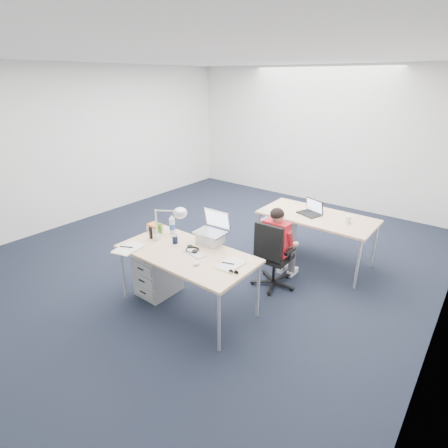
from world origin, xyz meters
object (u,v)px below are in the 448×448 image
object	(u,v)px
can_koozie	(175,239)
drawer_pedestal_near	(158,273)
office_chair	(273,268)
bear_figurine	(160,229)
seated_person	(280,244)
sunglasses	(233,272)
drawer_pedestal_far	(278,234)
headphones	(192,249)
far_cup	(348,220)
desk_lamp	(165,223)
desk_near	(187,256)
desk_far	(317,219)
cordless_phone	(151,233)
computer_mouse	(197,263)
silver_laptop	(210,229)
water_bottle	(172,225)
dark_laptop	(309,207)
book_stack	(155,227)
wireless_keyboard	(195,253)

from	to	relation	value
can_koozie	drawer_pedestal_near	bearing A→B (deg)	-160.13
office_chair	bear_figurine	bearing A→B (deg)	-144.79
seated_person	sunglasses	xyz separation A→B (m)	(0.14, -1.21, 0.20)
drawer_pedestal_far	headphones	world-z (taller)	headphones
far_cup	can_koozie	bearing A→B (deg)	-126.63
seated_person	desk_lamp	xyz separation A→B (m)	(-0.90, -1.14, 0.45)
desk_near	sunglasses	xyz separation A→B (m)	(0.69, -0.04, 0.06)
desk_near	can_koozie	xyz separation A→B (m)	(-0.27, 0.09, 0.10)
headphones	far_cup	world-z (taller)	far_cup
drawer_pedestal_far	can_koozie	xyz separation A→B (m)	(-0.35, -1.87, 0.51)
drawer_pedestal_near	bear_figurine	xyz separation A→B (m)	(-0.08, 0.15, 0.54)
drawer_pedestal_near	desk_far	bearing A→B (deg)	58.64
can_koozie	desk_lamp	distance (m)	0.23
cordless_phone	far_cup	distance (m)	2.62
desk_far	computer_mouse	world-z (taller)	computer_mouse
silver_laptop	computer_mouse	size ratio (longest dim) A/B	4.05
drawer_pedestal_near	seated_person	bearing A→B (deg)	47.65
office_chair	seated_person	size ratio (longest dim) A/B	0.86
water_bottle	can_koozie	bearing A→B (deg)	-38.27
cordless_phone	sunglasses	distance (m)	1.29
silver_laptop	computer_mouse	bearing A→B (deg)	-68.64
bear_figurine	dark_laptop	size ratio (longest dim) A/B	0.53
book_stack	desk_lamp	world-z (taller)	desk_lamp
seated_person	desk_lamp	world-z (taller)	desk_lamp
sunglasses	drawer_pedestal_far	bearing A→B (deg)	88.05
drawer_pedestal_far	desk_lamp	world-z (taller)	desk_lamp
drawer_pedestal_near	far_cup	distance (m)	2.62
office_chair	drawer_pedestal_near	world-z (taller)	office_chair
computer_mouse	far_cup	xyz separation A→B (m)	(0.85, 2.11, 0.04)
book_stack	cordless_phone	bearing A→B (deg)	-52.64
desk_far	silver_laptop	xyz separation A→B (m)	(-0.63, -1.63, 0.23)
office_chair	wireless_keyboard	bearing A→B (deg)	-116.89
desk_far	drawer_pedestal_far	distance (m)	0.73
office_chair	drawer_pedestal_near	xyz separation A→B (m)	(-1.07, -1.02, 0.01)
silver_laptop	far_cup	bearing A→B (deg)	53.53
computer_mouse	headphones	size ratio (longest dim) A/B	0.45
silver_laptop	water_bottle	size ratio (longest dim) A/B	1.60
sunglasses	far_cup	world-z (taller)	far_cup
can_koozie	water_bottle	bearing A→B (deg)	141.73
computer_mouse	desk_far	bearing A→B (deg)	68.97
desk_near	headphones	world-z (taller)	headphones
drawer_pedestal_far	computer_mouse	size ratio (longest dim) A/B	5.98
office_chair	wireless_keyboard	world-z (taller)	office_chair
book_stack	dark_laptop	xyz separation A→B (m)	(1.31, 1.75, 0.07)
drawer_pedestal_far	can_koozie	bearing A→B (deg)	-100.76
computer_mouse	wireless_keyboard	bearing A→B (deg)	127.07
dark_laptop	desk_far	bearing A→B (deg)	31.74
bear_figurine	cordless_phone	distance (m)	0.14
desk_near	bear_figurine	size ratio (longest dim) A/B	9.83
office_chair	book_stack	size ratio (longest dim) A/B	4.93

